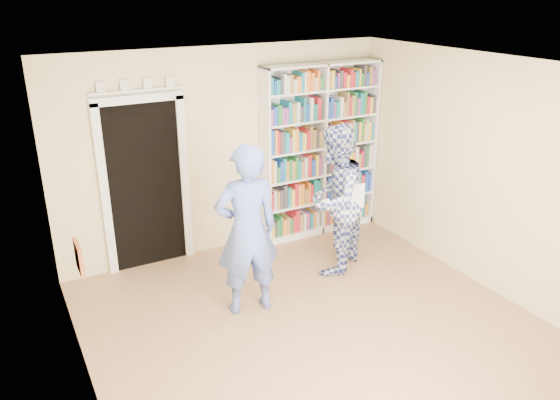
% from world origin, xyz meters
% --- Properties ---
extents(floor, '(5.00, 5.00, 0.00)m').
position_xyz_m(floor, '(0.00, 0.00, 0.00)').
color(floor, '#986E49').
rests_on(floor, ground).
extents(ceiling, '(5.00, 5.00, 0.00)m').
position_xyz_m(ceiling, '(0.00, 0.00, 2.70)').
color(ceiling, white).
rests_on(ceiling, wall_back).
extents(wall_back, '(4.50, 0.00, 4.50)m').
position_xyz_m(wall_back, '(0.00, 2.50, 1.35)').
color(wall_back, beige).
rests_on(wall_back, floor).
extents(wall_left, '(0.00, 5.00, 5.00)m').
position_xyz_m(wall_left, '(-2.25, 0.00, 1.35)').
color(wall_left, beige).
rests_on(wall_left, floor).
extents(wall_right, '(0.00, 5.00, 5.00)m').
position_xyz_m(wall_right, '(2.25, 0.00, 1.35)').
color(wall_right, beige).
rests_on(wall_right, floor).
extents(bookshelf, '(1.76, 0.33, 2.42)m').
position_xyz_m(bookshelf, '(1.35, 2.34, 1.22)').
color(bookshelf, white).
rests_on(bookshelf, floor).
extents(doorway, '(1.10, 0.08, 2.43)m').
position_xyz_m(doorway, '(-1.10, 2.48, 1.18)').
color(doorway, black).
rests_on(doorway, floor).
extents(wall_art, '(0.03, 0.25, 0.25)m').
position_xyz_m(wall_art, '(-2.23, 0.20, 1.40)').
color(wall_art, brown).
rests_on(wall_art, wall_left).
extents(man_blue, '(0.75, 0.54, 1.91)m').
position_xyz_m(man_blue, '(-0.46, 0.91, 0.95)').
color(man_blue, '#5871C4').
rests_on(man_blue, floor).
extents(man_plaid, '(1.16, 1.10, 1.88)m').
position_xyz_m(man_plaid, '(0.88, 1.24, 0.94)').
color(man_plaid, navy).
rests_on(man_plaid, floor).
extents(paper_sheet, '(0.22, 0.03, 0.31)m').
position_xyz_m(paper_sheet, '(1.02, 1.00, 1.04)').
color(paper_sheet, white).
rests_on(paper_sheet, man_plaid).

